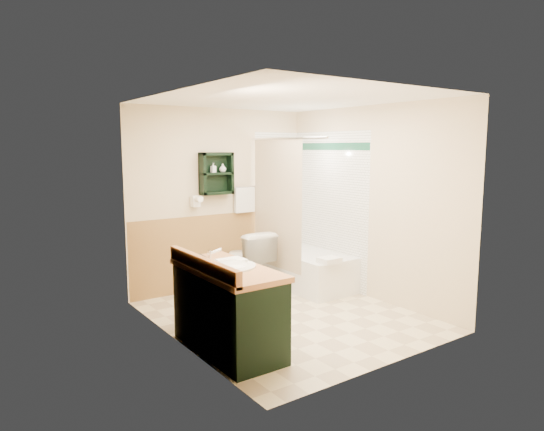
{
  "coord_description": "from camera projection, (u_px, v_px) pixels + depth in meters",
  "views": [
    {
      "loc": [
        -3.16,
        -4.2,
        1.89
      ],
      "look_at": [
        -0.06,
        0.2,
        1.13
      ],
      "focal_mm": 32.0,
      "sensor_mm": 36.0,
      "label": 1
    }
  ],
  "objects": [
    {
      "name": "towel_bar",
      "position": [
        244.0,
        187.0,
        6.65
      ],
      "size": [
        0.4,
        0.06,
        0.4
      ],
      "primitive_type": null,
      "color": "silver",
      "rests_on": "back_wall"
    },
    {
      "name": "mirror_glass",
      "position": [
        206.0,
        194.0,
        4.09
      ],
      "size": [
        1.2,
        1.2,
        0.9
      ],
      "primitive_type": null,
      "color": "white",
      "rests_on": "left_wall"
    },
    {
      "name": "vanity_book",
      "position": [
        188.0,
        248.0,
        4.73
      ],
      "size": [
        0.17,
        0.04,
        0.22
      ],
      "primitive_type": "imported",
      "rotation": [
        0.0,
        0.0,
        -0.11
      ],
      "color": "black",
      "rests_on": "vanity"
    },
    {
      "name": "wall_shelf",
      "position": [
        216.0,
        173.0,
        6.33
      ],
      "size": [
        0.45,
        0.15,
        0.55
      ],
      "primitive_type": "cube",
      "color": "black",
      "rests_on": "back_wall"
    },
    {
      "name": "tile_accent",
      "position": [
        329.0,
        147.0,
        6.53
      ],
      "size": [
        1.5,
        1.5,
        0.1
      ],
      "primitive_type": null,
      "color": "#154A35",
      "rests_on": "right_wall"
    },
    {
      "name": "right_wall",
      "position": [
        371.0,
        203.0,
        6.05
      ],
      "size": [
        0.04,
        3.0,
        2.4
      ],
      "primitive_type": "cube",
      "color": "#FFEAC7",
      "rests_on": "ground"
    },
    {
      "name": "curtain_rod",
      "position": [
        285.0,
        138.0,
        6.1
      ],
      "size": [
        0.03,
        1.6,
        0.03
      ],
      "primitive_type": "cylinder",
      "rotation": [
        1.57,
        0.0,
        0.0
      ],
      "color": "silver",
      "rests_on": "back_wall"
    },
    {
      "name": "tub_towel",
      "position": [
        329.0,
        260.0,
        5.97
      ],
      "size": [
        0.25,
        0.21,
        0.07
      ],
      "primitive_type": "cube",
      "color": "silver",
      "rests_on": "bathtub"
    },
    {
      "name": "soap_bottle_b",
      "position": [
        223.0,
        169.0,
        6.37
      ],
      "size": [
        0.09,
        0.12,
        0.09
      ],
      "primitive_type": "imported",
      "rotation": [
        0.0,
        0.0,
        -0.03
      ],
      "color": "white",
      "rests_on": "wall_shelf"
    },
    {
      "name": "toilet",
      "position": [
        247.0,
        261.0,
        6.41
      ],
      "size": [
        0.48,
        0.83,
        0.8
      ],
      "primitive_type": "imported",
      "rotation": [
        0.0,
        0.0,
        3.11
      ],
      "color": "white",
      "rests_on": "ground"
    },
    {
      "name": "hair_dryer",
      "position": [
        195.0,
        201.0,
        6.23
      ],
      "size": [
        0.1,
        0.24,
        0.18
      ],
      "primitive_type": null,
      "color": "white",
      "rests_on": "back_wall"
    },
    {
      "name": "bathtub",
      "position": [
        303.0,
        268.0,
        6.66
      ],
      "size": [
        0.71,
        1.5,
        0.47
      ],
      "primitive_type": "cube",
      "color": "white",
      "rests_on": "ground"
    },
    {
      "name": "shower_curtain",
      "position": [
        277.0,
        204.0,
        6.36
      ],
      "size": [
        1.05,
        1.05,
        1.7
      ],
      "primitive_type": null,
      "color": "beige",
      "rests_on": "curtain_rod"
    },
    {
      "name": "tile_back",
      "position": [
        282.0,
        205.0,
        7.1
      ],
      "size": [
        0.95,
        0.95,
        2.1
      ],
      "primitive_type": null,
      "color": "white",
      "rests_on": "back_wall"
    },
    {
      "name": "left_wall",
      "position": [
        175.0,
        221.0,
        4.55
      ],
      "size": [
        0.04,
        3.0,
        2.4
      ],
      "primitive_type": "cube",
      "color": "#FFEAC7",
      "rests_on": "ground"
    },
    {
      "name": "back_wall",
      "position": [
        219.0,
        199.0,
        6.53
      ],
      "size": [
        2.6,
        0.04,
        2.4
      ],
      "primitive_type": "cube",
      "color": "#FFEAC7",
      "rests_on": "ground"
    },
    {
      "name": "soap_bottle_a",
      "position": [
        213.0,
        170.0,
        6.29
      ],
      "size": [
        0.07,
        0.13,
        0.06
      ],
      "primitive_type": "imported",
      "rotation": [
        0.0,
        0.0,
        0.15
      ],
      "color": "white",
      "rests_on": "wall_shelf"
    },
    {
      "name": "counter_towel",
      "position": [
        231.0,
        261.0,
        4.58
      ],
      "size": [
        0.25,
        0.2,
        0.04
      ],
      "primitive_type": "cube",
      "color": "silver",
      "rests_on": "vanity"
    },
    {
      "name": "tile_right",
      "position": [
        329.0,
        209.0,
        6.66
      ],
      "size": [
        1.5,
        1.5,
        2.1
      ],
      "primitive_type": null,
      "color": "white",
      "rests_on": "right_wall"
    },
    {
      "name": "ceiling",
      "position": [
        287.0,
        97.0,
        5.13
      ],
      "size": [
        2.6,
        3.0,
        0.04
      ],
      "primitive_type": "cube",
      "color": "white",
      "rests_on": "back_wall"
    },
    {
      "name": "wainscot_back",
      "position": [
        221.0,
        250.0,
        6.6
      ],
      "size": [
        2.58,
        2.58,
        1.0
      ],
      "primitive_type": null,
      "color": "#A97D44",
      "rests_on": "back_wall"
    },
    {
      "name": "mirror_frame",
      "position": [
        206.0,
        194.0,
        4.09
      ],
      "size": [
        1.3,
        1.3,
        1.0
      ],
      "primitive_type": null,
      "color": "#966231",
      "rests_on": "left_wall"
    },
    {
      "name": "floor",
      "position": [
        286.0,
        316.0,
        5.47
      ],
      "size": [
        3.0,
        3.0,
        0.0
      ],
      "primitive_type": "plane",
      "color": "beige",
      "rests_on": "ground"
    },
    {
      "name": "wainscot_left",
      "position": [
        180.0,
        293.0,
        4.66
      ],
      "size": [
        2.98,
        2.98,
        1.0
      ],
      "primitive_type": null,
      "color": "#A97D44",
      "rests_on": "left_wall"
    },
    {
      "name": "vanity",
      "position": [
        228.0,
        309.0,
        4.5
      ],
      "size": [
        0.59,
        1.26,
        0.8
      ],
      "primitive_type": "cube",
      "color": "black",
      "rests_on": "ground"
    }
  ]
}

